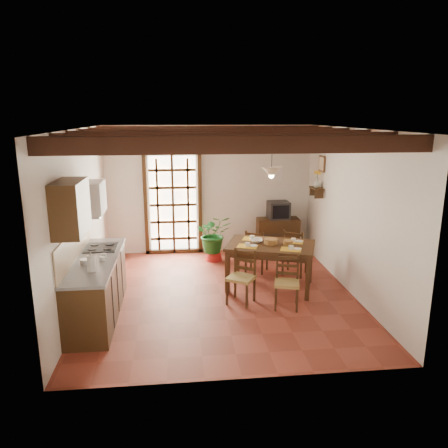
{
  "coord_description": "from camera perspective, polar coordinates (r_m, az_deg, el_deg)",
  "views": [
    {
      "loc": [
        -0.7,
        -6.98,
        3.02
      ],
      "look_at": [
        0.1,
        0.4,
        1.15
      ],
      "focal_mm": 35.0,
      "sensor_mm": 36.0,
      "label": 1
    }
  ],
  "objects": [
    {
      "name": "ground_plane",
      "position": [
        7.63,
        -0.43,
        -9.16
      ],
      "size": [
        5.0,
        5.0,
        0.0
      ],
      "primitive_type": "plane",
      "color": "maroon"
    },
    {
      "name": "range_hood",
      "position": [
        7.17,
        -16.96,
        3.2
      ],
      "size": [
        0.38,
        0.6,
        0.54
      ],
      "color": "white",
      "rests_on": "room_shell"
    },
    {
      "name": "table_setting",
      "position": [
        7.67,
        6.15,
        -1.99
      ],
      "size": [
        1.09,
        0.72,
        0.1
      ],
      "rotation": [
        0.0,
        0.0,
        -0.35
      ],
      "color": "gold",
      "rests_on": "dining_table"
    },
    {
      "name": "chair_near_right",
      "position": [
        7.13,
        8.18,
        -8.75
      ],
      "size": [
        0.47,
        0.45,
        0.84
      ],
      "rotation": [
        0.0,
        0.0,
        -0.26
      ],
      "color": "#A28845",
      "rests_on": "ground_plane"
    },
    {
      "name": "fuse_box",
      "position": [
        9.79,
        6.89,
        6.59
      ],
      "size": [
        0.25,
        0.03,
        0.32
      ],
      "primitive_type": "cube",
      "color": "white",
      "rests_on": "room_shell"
    },
    {
      "name": "framed_picture",
      "position": [
        9.11,
        12.67,
        7.69
      ],
      "size": [
        0.03,
        0.32,
        0.32
      ],
      "color": "brown",
      "rests_on": "room_shell"
    },
    {
      "name": "sideboard",
      "position": [
        9.82,
        7.01,
        -1.5
      ],
      "size": [
        0.93,
        0.43,
        0.78
      ],
      "primitive_type": "cube",
      "rotation": [
        0.0,
        0.0,
        -0.02
      ],
      "color": "#352210",
      "rests_on": "ground_plane"
    },
    {
      "name": "ceiling_beams",
      "position": [
        7.02,
        -0.47,
        11.45
      ],
      "size": [
        4.5,
        4.34,
        0.2
      ],
      "color": "black",
      "rests_on": "room_shell"
    },
    {
      "name": "shelf_vase",
      "position": [
        9.14,
        12.04,
        5.21
      ],
      "size": [
        0.15,
        0.15,
        0.15
      ],
      "primitive_type": "imported",
      "color": "#B2BFB2",
      "rests_on": "wall_shelf"
    },
    {
      "name": "chair_far_left",
      "position": [
        8.63,
        4.25,
        -4.49
      ],
      "size": [
        0.52,
        0.52,
        0.85
      ],
      "rotation": [
        0.0,
        0.0,
        2.64
      ],
      "color": "#A28845",
      "rests_on": "ground_plane"
    },
    {
      "name": "plant_pot",
      "position": [
        9.3,
        -1.34,
        -4.1
      ],
      "size": [
        0.36,
        0.36,
        0.22
      ],
      "primitive_type": "cone",
      "color": "maroon",
      "rests_on": "ground_plane"
    },
    {
      "name": "shelf_flowers",
      "position": [
        9.11,
        12.11,
        6.5
      ],
      "size": [
        0.14,
        0.14,
        0.36
      ],
      "color": "gold",
      "rests_on": "shelf_vase"
    },
    {
      "name": "counter_items",
      "position": [
        6.9,
        -16.4,
        -3.82
      ],
      "size": [
        0.5,
        1.43,
        0.25
      ],
      "color": "black",
      "rests_on": "kitchen_counter"
    },
    {
      "name": "kitchen_counter",
      "position": [
        6.98,
        -16.25,
        -7.85
      ],
      "size": [
        0.64,
        2.25,
        1.38
      ],
      "color": "#352210",
      "rests_on": "ground_plane"
    },
    {
      "name": "crt_tv",
      "position": [
        9.68,
        7.12,
        1.81
      ],
      "size": [
        0.47,
        0.43,
        0.39
      ],
      "rotation": [
        0.0,
        0.0,
        0.04
      ],
      "color": "black",
      "rests_on": "sideboard"
    },
    {
      "name": "wall_shelf",
      "position": [
        9.16,
        12.0,
        4.35
      ],
      "size": [
        0.2,
        0.42,
        0.2
      ],
      "color": "#352210",
      "rests_on": "room_shell"
    },
    {
      "name": "pendant_lamp",
      "position": [
        7.53,
        6.22,
        6.88
      ],
      "size": [
        0.36,
        0.36,
        0.84
      ],
      "color": "black",
      "rests_on": "room_shell"
    },
    {
      "name": "room_shell",
      "position": [
        7.11,
        -0.45,
        4.4
      ],
      "size": [
        4.52,
        5.02,
        2.81
      ],
      "color": "silver",
      "rests_on": "ground_plane"
    },
    {
      "name": "upper_cabinet",
      "position": [
        5.96,
        -19.42,
        2.01
      ],
      "size": [
        0.35,
        0.8,
        0.7
      ],
      "primitive_type": "cube",
      "color": "#352210",
      "rests_on": "room_shell"
    },
    {
      "name": "potted_plant",
      "position": [
        9.17,
        -1.35,
        -1.36
      ],
      "size": [
        2.0,
        1.75,
        2.1
      ],
      "primitive_type": "imported",
      "rotation": [
        0.0,
        0.0,
        0.07
      ],
      "color": "#144C19",
      "rests_on": "ground_plane"
    },
    {
      "name": "chair_far_right",
      "position": [
        8.55,
        9.19,
        -4.71
      ],
      "size": [
        0.57,
        0.56,
        0.91
      ],
      "rotation": [
        0.0,
        0.0,
        2.58
      ],
      "color": "#A28845",
      "rests_on": "ground_plane"
    },
    {
      "name": "french_door",
      "position": [
        9.6,
        -6.68,
        2.97
      ],
      "size": [
        1.26,
        0.11,
        2.32
      ],
      "color": "white",
      "rests_on": "ground_plane"
    },
    {
      "name": "dining_table",
      "position": [
        7.73,
        6.11,
        -3.36
      ],
      "size": [
        1.73,
        1.41,
        0.81
      ],
      "rotation": [
        0.0,
        0.0,
        -0.35
      ],
      "color": "#3C2413",
      "rests_on": "ground_plane"
    },
    {
      "name": "table_bowl",
      "position": [
        7.78,
        4.24,
        -2.2
      ],
      "size": [
        0.22,
        0.22,
        0.05
      ],
      "primitive_type": "imported",
      "rotation": [
        0.0,
        0.0,
        0.02
      ],
      "color": "white",
      "rests_on": "dining_table"
    },
    {
      "name": "chair_near_left",
      "position": [
        7.22,
        2.26,
        -8.2
      ],
      "size": [
        0.55,
        0.54,
        0.88
      ],
      "rotation": [
        0.0,
        0.0,
        -0.55
      ],
      "color": "#A28845",
      "rests_on": "ground_plane"
    }
  ]
}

